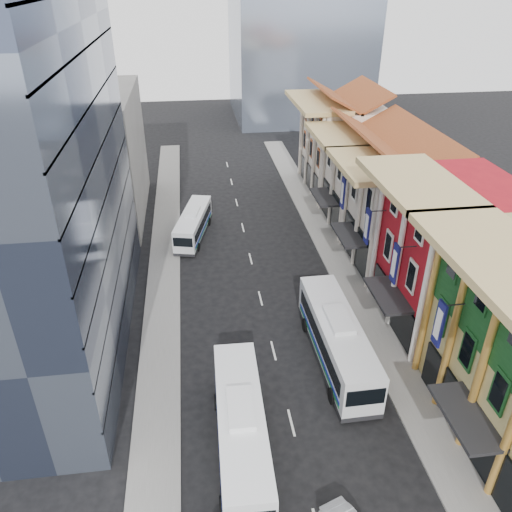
{
  "coord_description": "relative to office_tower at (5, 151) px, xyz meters",
  "views": [
    {
      "loc": [
        -5.2,
        -13.75,
        25.05
      ],
      "look_at": [
        -0.55,
        20.82,
        5.0
      ],
      "focal_mm": 35.0,
      "sensor_mm": 36.0,
      "label": 1
    }
  ],
  "objects": [
    {
      "name": "sidewalk_right",
      "position": [
        25.5,
        3.0,
        -14.93
      ],
      "size": [
        3.0,
        90.0,
        0.15
      ],
      "primitive_type": "cube",
      "color": "slate",
      "rests_on": "ground"
    },
    {
      "name": "sidewalk_left",
      "position": [
        8.5,
        3.0,
        -14.93
      ],
      "size": [
        3.0,
        90.0,
        0.15
      ],
      "primitive_type": "cube",
      "color": "slate",
      "rests_on": "ground"
    },
    {
      "name": "shophouse_red",
      "position": [
        31.0,
        -2.0,
        -9.0
      ],
      "size": [
        8.0,
        10.0,
        12.0
      ],
      "primitive_type": "cube",
      "color": "maroon",
      "rests_on": "ground"
    },
    {
      "name": "shophouse_cream_near",
      "position": [
        31.0,
        7.5,
        -10.0
      ],
      "size": [
        8.0,
        9.0,
        10.0
      ],
      "primitive_type": "cube",
      "color": "beige",
      "rests_on": "ground"
    },
    {
      "name": "shophouse_cream_mid",
      "position": [
        31.0,
        16.5,
        -10.0
      ],
      "size": [
        8.0,
        9.0,
        10.0
      ],
      "primitive_type": "cube",
      "color": "beige",
      "rests_on": "ground"
    },
    {
      "name": "shophouse_cream_far",
      "position": [
        31.0,
        27.0,
        -9.5
      ],
      "size": [
        8.0,
        12.0,
        11.0
      ],
      "primitive_type": "cube",
      "color": "beige",
      "rests_on": "ground"
    },
    {
      "name": "office_tower",
      "position": [
        0.0,
        0.0,
        0.0
      ],
      "size": [
        12.0,
        26.0,
        30.0
      ],
      "primitive_type": "cube",
      "color": "#3A435B",
      "rests_on": "ground"
    },
    {
      "name": "office_block_far",
      "position": [
        1.0,
        23.0,
        -8.0
      ],
      "size": [
        10.0,
        18.0,
        14.0
      ],
      "primitive_type": "cube",
      "color": "gray",
      "rests_on": "ground"
    },
    {
      "name": "bus_left_near",
      "position": [
        13.62,
        -12.67,
        -13.12
      ],
      "size": [
        3.05,
        11.81,
        3.77
      ],
      "primitive_type": null,
      "rotation": [
        0.0,
        0.0,
        -0.03
      ],
      "color": "white",
      "rests_on": "ground"
    },
    {
      "name": "bus_left_far",
      "position": [
        11.54,
        15.6,
        -13.45
      ],
      "size": [
        4.46,
        9.91,
        3.09
      ],
      "primitive_type": null,
      "rotation": [
        0.0,
        0.0,
        -0.24
      ],
      "color": "silver",
      "rests_on": "ground"
    },
    {
      "name": "bus_right",
      "position": [
        21.34,
        -5.6,
        -13.03
      ],
      "size": [
        3.04,
        12.32,
        3.94
      ],
      "primitive_type": null,
      "rotation": [
        0.0,
        0.0,
        0.01
      ],
      "color": "silver",
      "rests_on": "ground"
    }
  ]
}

